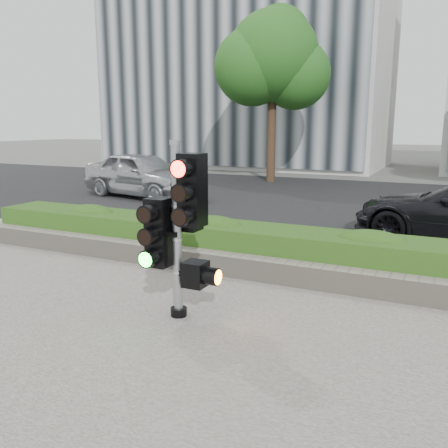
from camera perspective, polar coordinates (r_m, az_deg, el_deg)
The scene contains 9 objects.
ground at distance 5.93m, azimuth -1.89°, elevation -12.24°, with size 120.00×120.00×0.00m, color #51514C.
road at distance 15.20m, azimuth 15.77°, elevation 2.27°, with size 60.00×13.00×0.02m, color black.
curb at distance 8.66m, azimuth 7.78°, elevation -4.08°, with size 60.00×0.25×0.12m, color gray.
stone_wall at distance 7.49m, azimuth 4.85°, elevation -5.44°, with size 12.00×0.32×0.34m, color gray.
hedge at distance 8.03m, azimuth 6.52°, elevation -3.02°, with size 12.00×1.00×0.68m, color #4A8529.
building_left at distance 30.51m, azimuth 3.28°, elevation 21.39°, with size 16.00×9.00×15.00m, color #B7B7B2.
tree_left at distance 20.76m, azimuth 5.91°, elevation 19.04°, with size 4.61×4.03×7.34m.
traffic_signal at distance 5.84m, azimuth -5.27°, elevation 0.29°, with size 0.76×0.55×2.21m.
car_silver at distance 16.33m, azimuth -9.84°, elevation 5.91°, with size 1.80×4.48×1.53m, color #A8ABAF.
Camera 1 is at (2.51, -4.80, 2.42)m, focal length 38.00 mm.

